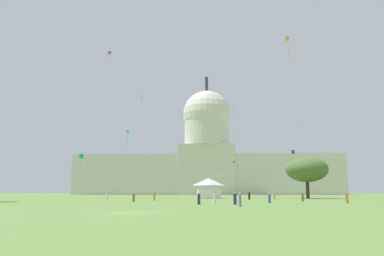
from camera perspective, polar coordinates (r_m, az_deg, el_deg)
ground_plane at (r=33.51m, az=-8.77°, el=-12.09°), size 800.00×800.00×0.00m
capitol_building at (r=223.17m, az=2.20°, el=-4.40°), size 149.40×27.39×68.31m
event_tent at (r=99.45m, az=2.44°, el=-8.75°), size 6.39×7.10×5.07m
tree_east_near at (r=102.49m, az=16.39°, el=-5.84°), size 14.90×14.99×10.28m
person_tan_lawn_far_left at (r=86.35m, az=11.90°, el=-9.76°), size 0.57×0.57×1.45m
person_denim_edge_west at (r=61.15m, az=11.23°, el=-10.06°), size 0.54×0.54×1.48m
person_black_mid_left at (r=84.74m, az=8.34°, el=-9.77°), size 0.43×0.43×1.74m
person_orange_lawn_far_right at (r=63.26m, az=21.63°, el=-9.49°), size 0.48×0.48×1.64m
person_orange_near_tent at (r=77.94m, az=-5.52°, el=-9.87°), size 0.54×0.54×1.77m
person_white_back_center at (r=51.44m, az=3.30°, el=-10.27°), size 0.52×0.52×1.71m
person_olive_near_tree_west at (r=72.67m, az=15.83°, el=-9.70°), size 0.50×0.50×1.56m
person_white_mid_right at (r=80.87m, az=-12.25°, el=-9.70°), size 0.35×0.35×1.70m
person_navy_mid_center at (r=53.89m, az=6.28°, el=-10.23°), size 0.54×0.54×1.65m
person_grey_back_right at (r=45.60m, az=7.01°, el=-10.40°), size 0.41×0.41×1.60m
person_olive_near_tree_east at (r=67.87m, az=-8.51°, el=-10.02°), size 0.55×0.55×1.53m
person_navy_front_right at (r=53.23m, az=1.00°, el=-10.30°), size 0.46×0.46×1.62m
kite_magenta_high at (r=148.44m, az=-11.92°, el=10.70°), size 1.12×1.17×3.48m
kite_turquoise_low at (r=91.64m, az=-15.89°, el=-4.01°), size 1.19×1.22×4.15m
kite_gold_high at (r=206.77m, az=-7.31°, el=4.44°), size 0.85×0.62×4.46m
kite_violet_low at (r=157.35m, az=6.07°, el=-4.92°), size 1.04×1.04×3.26m
kite_red_high at (r=189.59m, az=6.05°, el=2.67°), size 0.74×1.06×3.15m
kite_cyan_low at (r=91.62m, az=-9.39°, el=-0.88°), size 0.83×0.53×3.85m
kite_blue_mid at (r=178.53m, az=4.19°, el=-1.95°), size 1.48×0.93×0.23m
kite_lime_low at (r=195.03m, az=3.92°, el=-6.94°), size 0.74×0.95×1.27m
kite_orange_mid at (r=65.29m, az=14.11°, el=12.27°), size 1.19×1.92×3.13m
kite_black_low at (r=126.07m, az=14.52°, el=-3.40°), size 0.92×0.91×1.05m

